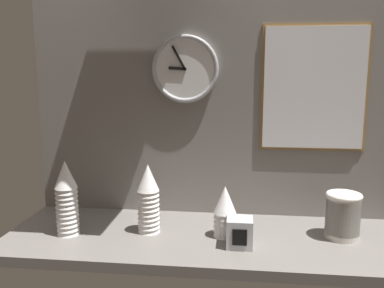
# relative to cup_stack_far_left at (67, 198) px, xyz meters

# --- Properties ---
(ground_plane) EXTENTS (1.60, 0.56, 0.04)m
(ground_plane) POSITION_rel_cup_stack_far_left_xyz_m (0.55, 0.06, -0.17)
(ground_plane) COLOR slate
(wall_tiled_back) EXTENTS (1.60, 0.03, 1.05)m
(wall_tiled_back) POSITION_rel_cup_stack_far_left_xyz_m (0.55, 0.32, 0.38)
(wall_tiled_back) COLOR slate
(wall_tiled_back) RESTS_ON ground_plane
(cup_stack_far_left) EXTENTS (0.09, 0.09, 0.30)m
(cup_stack_far_left) POSITION_rel_cup_stack_far_left_xyz_m (0.00, 0.00, 0.00)
(cup_stack_far_left) COLOR white
(cup_stack_far_left) RESTS_ON ground_plane
(cup_stack_center_left) EXTENTS (0.09, 0.09, 0.28)m
(cup_stack_center_left) POSITION_rel_cup_stack_far_left_xyz_m (0.31, 0.06, -0.01)
(cup_stack_center_left) COLOR white
(cup_stack_center_left) RESTS_ON ground_plane
(cup_stack_center_right) EXTENTS (0.09, 0.09, 0.20)m
(cup_stack_center_right) POSITION_rel_cup_stack_far_left_xyz_m (0.62, 0.05, -0.05)
(cup_stack_center_right) COLOR white
(cup_stack_center_right) RESTS_ON ground_plane
(bowl_stack_far_right) EXTENTS (0.14, 0.14, 0.18)m
(bowl_stack_far_right) POSITION_rel_cup_stack_far_left_xyz_m (1.07, 0.09, -0.06)
(bowl_stack_far_right) COLOR beige
(bowl_stack_far_right) RESTS_ON ground_plane
(wall_clock) EXTENTS (0.29, 0.03, 0.29)m
(wall_clock) POSITION_rel_cup_stack_far_left_xyz_m (0.43, 0.29, 0.50)
(wall_clock) COLOR white
(menu_board) EXTENTS (0.44, 0.01, 0.53)m
(menu_board) POSITION_rel_cup_stack_far_left_xyz_m (0.98, 0.30, 0.42)
(menu_board) COLOR olive
(napkin_dispenser) EXTENTS (0.10, 0.10, 0.11)m
(napkin_dispenser) POSITION_rel_cup_stack_far_left_xyz_m (0.68, -0.04, -0.10)
(napkin_dispenser) COLOR #B7B7BC
(napkin_dispenser) RESTS_ON ground_plane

